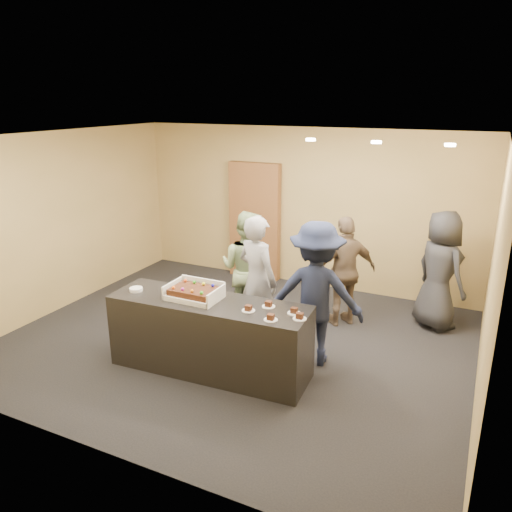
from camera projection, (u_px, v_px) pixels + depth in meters
name	position (u px, v px, depth m)	size (l,w,h in m)	color
room	(235.00, 246.00, 6.37)	(6.04, 6.00, 2.70)	black
serving_counter	(210.00, 336.00, 5.94)	(2.40, 0.70, 0.90)	black
storage_cabinet	(255.00, 221.00, 8.89)	(0.95, 0.15, 2.08)	brown
cake_box	(195.00, 294.00, 5.89)	(0.62, 0.43, 0.18)	white
sheet_cake	(194.00, 291.00, 5.85)	(0.53, 0.36, 0.11)	black
plate_stack	(136.00, 289.00, 6.10)	(0.16, 0.16, 0.04)	white
slice_a	(248.00, 309.00, 5.53)	(0.15, 0.15, 0.07)	white
slice_b	(269.00, 305.00, 5.64)	(0.15, 0.15, 0.07)	white
slice_c	(271.00, 318.00, 5.30)	(0.15, 0.15, 0.07)	white
slice_d	(294.00, 311.00, 5.47)	(0.15, 0.15, 0.07)	white
slice_e	(300.00, 317.00, 5.33)	(0.15, 0.15, 0.07)	white
person_server_grey	(257.00, 280.00, 6.54)	(0.64, 0.42, 1.74)	gray
person_sage_man	(247.00, 269.00, 7.09)	(0.81, 0.63, 1.67)	#8BA372
person_navy_man	(316.00, 294.00, 6.02)	(1.16, 0.67, 1.80)	#181F3A
person_brown_extra	(345.00, 272.00, 7.08)	(0.94, 0.39, 1.60)	brown
person_dark_suit	(440.00, 270.00, 6.97)	(0.83, 0.54, 1.70)	#27282C
ceiling_spotlights	(376.00, 142.00, 5.74)	(1.72, 0.12, 0.03)	#FFEAC6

